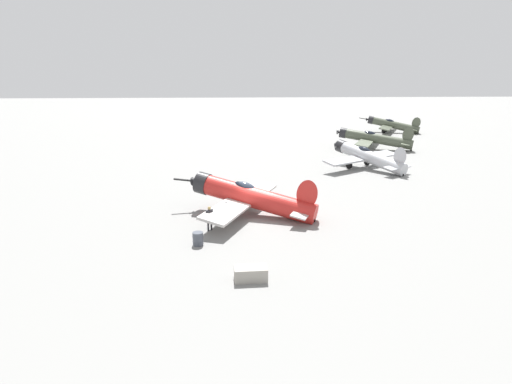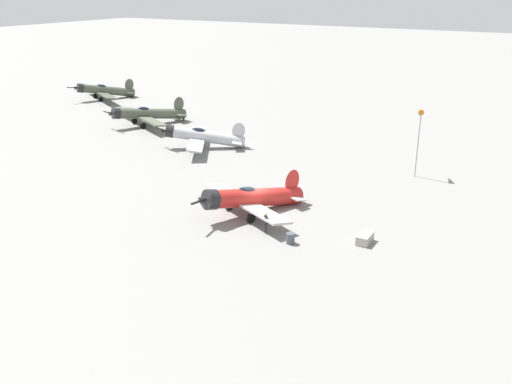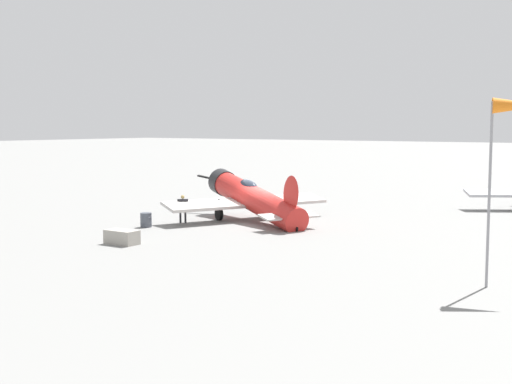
{
  "view_description": "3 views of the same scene",
  "coord_description": "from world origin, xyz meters",
  "px_view_note": "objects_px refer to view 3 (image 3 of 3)",
  "views": [
    {
      "loc": [
        2.23,
        28.57,
        9.77
      ],
      "look_at": [
        0.0,
        -0.0,
        1.8
      ],
      "focal_mm": 28.57,
      "sensor_mm": 36.0,
      "label": 1
    },
    {
      "loc": [
        38.06,
        22.56,
        18.28
      ],
      "look_at": [
        0.0,
        -0.0,
        1.8
      ],
      "focal_mm": 39.74,
      "sensor_mm": 36.0,
      "label": 2
    },
    {
      "loc": [
        -22.7,
        33.05,
        5.77
      ],
      "look_at": [
        0.0,
        -0.0,
        1.8
      ],
      "focal_mm": 47.22,
      "sensor_mm": 36.0,
      "label": 3
    }
  ],
  "objects_px": {
    "airplane_foreground": "(252,198)",
    "ground_crew_mechanic": "(183,206)",
    "equipment_crate": "(122,237)",
    "fuel_drum": "(146,220)"
  },
  "relations": [
    {
      "from": "ground_crew_mechanic",
      "to": "equipment_crate",
      "type": "relative_size",
      "value": 1.0
    },
    {
      "from": "ground_crew_mechanic",
      "to": "fuel_drum",
      "type": "height_order",
      "value": "ground_crew_mechanic"
    },
    {
      "from": "equipment_crate",
      "to": "fuel_drum",
      "type": "relative_size",
      "value": 2.04
    },
    {
      "from": "equipment_crate",
      "to": "fuel_drum",
      "type": "distance_m",
      "value": 5.55
    },
    {
      "from": "equipment_crate",
      "to": "fuel_drum",
      "type": "bearing_deg",
      "value": -58.4
    },
    {
      "from": "airplane_foreground",
      "to": "fuel_drum",
      "type": "bearing_deg",
      "value": 82.86
    },
    {
      "from": "airplane_foreground",
      "to": "ground_crew_mechanic",
      "type": "xyz_separation_m",
      "value": [
        2.87,
        3.06,
        -0.37
      ]
    },
    {
      "from": "equipment_crate",
      "to": "airplane_foreground",
      "type": "bearing_deg",
      "value": -93.35
    },
    {
      "from": "airplane_foreground",
      "to": "equipment_crate",
      "type": "distance_m",
      "value": 10.32
    },
    {
      "from": "ground_crew_mechanic",
      "to": "airplane_foreground",
      "type": "bearing_deg",
      "value": 89.88
    }
  ]
}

